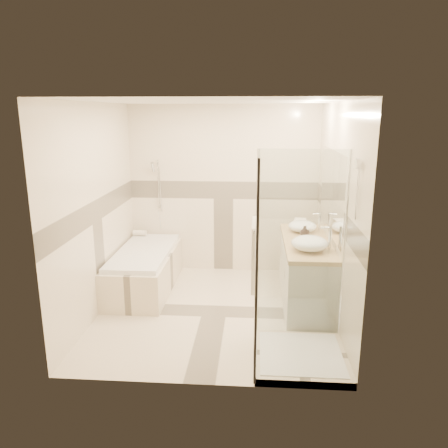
# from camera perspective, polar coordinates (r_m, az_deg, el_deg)

# --- Properties ---
(room) EXTENTS (2.82, 3.02, 2.52)m
(room) POSITION_cam_1_polar(r_m,az_deg,el_deg) (5.09, -0.70, 1.62)
(room) COLOR beige
(room) RESTS_ON ground
(bathtub) EXTENTS (0.75, 1.70, 0.56)m
(bathtub) POSITION_cam_1_polar(r_m,az_deg,el_deg) (6.14, -10.30, -5.60)
(bathtub) COLOR beige
(bathtub) RESTS_ON ground
(vanity) EXTENTS (0.58, 1.62, 0.85)m
(vanity) POSITION_cam_1_polar(r_m,az_deg,el_deg) (5.62, 10.58, -6.23)
(vanity) COLOR silver
(vanity) RESTS_ON ground
(shower_enclosure) EXTENTS (0.96, 0.93, 2.04)m
(shower_enclosure) POSITION_cam_1_polar(r_m,az_deg,el_deg) (4.40, 8.56, -11.07)
(shower_enclosure) COLOR beige
(shower_enclosure) RESTS_ON ground
(vessel_sink_near) EXTENTS (0.37, 0.37, 0.15)m
(vessel_sink_near) POSITION_cam_1_polar(r_m,az_deg,el_deg) (5.85, 10.19, -0.28)
(vessel_sink_near) COLOR white
(vessel_sink_near) RESTS_ON vanity
(vessel_sink_far) EXTENTS (0.42, 0.42, 0.17)m
(vessel_sink_far) POSITION_cam_1_polar(r_m,az_deg,el_deg) (5.07, 11.11, -2.49)
(vessel_sink_far) COLOR white
(vessel_sink_far) RESTS_ON vanity
(faucet_near) EXTENTS (0.11, 0.03, 0.26)m
(faucet_near) POSITION_cam_1_polar(r_m,az_deg,el_deg) (5.86, 12.33, 0.41)
(faucet_near) COLOR silver
(faucet_near) RESTS_ON vanity
(faucet_far) EXTENTS (0.12, 0.03, 0.29)m
(faucet_far) POSITION_cam_1_polar(r_m,az_deg,el_deg) (5.08, 13.57, -1.60)
(faucet_far) COLOR silver
(faucet_far) RESTS_ON vanity
(amenity_bottle_a) EXTENTS (0.10, 0.10, 0.18)m
(amenity_bottle_a) POSITION_cam_1_polar(r_m,az_deg,el_deg) (5.47, 10.60, -1.15)
(amenity_bottle_a) COLOR black
(amenity_bottle_a) RESTS_ON vanity
(amenity_bottle_b) EXTENTS (0.12, 0.12, 0.14)m
(amenity_bottle_b) POSITION_cam_1_polar(r_m,az_deg,el_deg) (5.62, 10.43, -0.94)
(amenity_bottle_b) COLOR black
(amenity_bottle_b) RESTS_ON vanity
(folded_towels) EXTENTS (0.19, 0.28, 0.08)m
(folded_towels) POSITION_cam_1_polar(r_m,az_deg,el_deg) (6.15, 9.90, 0.16)
(folded_towels) COLOR white
(folded_towels) RESTS_ON vanity
(rolled_towel) EXTENTS (0.19, 0.09, 0.09)m
(rolled_towel) POSITION_cam_1_polar(r_m,az_deg,el_deg) (6.75, -10.94, -1.15)
(rolled_towel) COLOR white
(rolled_towel) RESTS_ON bathtub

